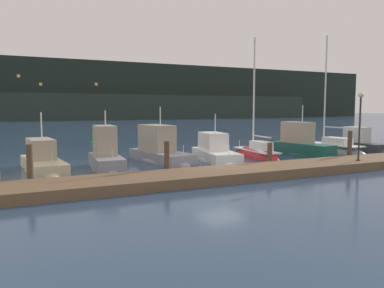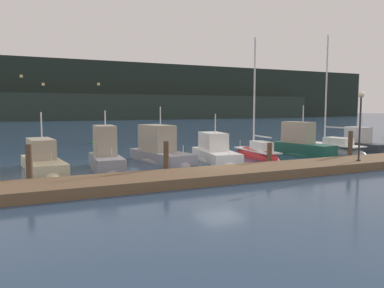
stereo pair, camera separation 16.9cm
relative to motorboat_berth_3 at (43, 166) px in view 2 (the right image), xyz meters
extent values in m
plane|color=navy|center=(8.68, -4.45, -0.26)|extent=(400.00, 400.00, 0.00)
cube|color=brown|center=(8.68, -6.16, -0.03)|extent=(40.74, 2.80, 0.45)
cylinder|color=#4C3D2D|center=(-0.77, -4.51, 0.70)|extent=(0.28, 0.28, 1.90)
cylinder|color=#4C3D2D|center=(5.53, -4.51, 0.65)|extent=(0.28, 0.28, 1.80)
cylinder|color=#4C3D2D|center=(11.82, -4.51, 0.48)|extent=(0.28, 0.28, 1.48)
cylinder|color=#4C3D2D|center=(18.12, -4.51, 0.74)|extent=(0.28, 0.28, 1.98)
ellipsoid|color=beige|center=(0.01, -0.09, -0.26)|extent=(2.41, 6.16, 1.37)
cube|color=beige|center=(0.01, -0.09, 0.07)|extent=(2.21, 5.55, 0.66)
cube|color=#A39984|center=(-0.05, 0.51, 0.94)|extent=(1.49, 2.75, 1.08)
cube|color=black|center=(-0.18, 1.70, 1.10)|extent=(1.10, 0.34, 0.49)
cylinder|color=silver|center=(0.00, 0.03, 2.22)|extent=(0.07, 0.07, 1.48)
cylinder|color=silver|center=(0.27, -2.60, 0.70)|extent=(0.04, 0.04, 0.60)
ellipsoid|color=gray|center=(3.26, -1.01, -0.26)|extent=(1.90, 4.82, 1.33)
cube|color=gray|center=(3.26, -1.01, 0.14)|extent=(1.74, 4.34, 0.79)
cube|color=#A39984|center=(3.29, -0.54, 1.37)|extent=(1.22, 2.15, 1.67)
cube|color=black|center=(3.35, 0.40, 1.62)|extent=(0.98, 0.37, 0.74)
cylinder|color=silver|center=(3.27, -0.92, 2.63)|extent=(0.07, 0.07, 0.85)
cylinder|color=silver|center=(3.13, -2.99, 0.83)|extent=(0.04, 0.04, 0.60)
ellipsoid|color=gray|center=(7.16, 0.63, -0.26)|extent=(3.06, 6.36, 1.30)
cube|color=gray|center=(7.16, 0.63, 0.08)|extent=(2.80, 5.73, 0.67)
cube|color=#A39984|center=(7.06, 1.23, 1.25)|extent=(1.84, 2.88, 1.68)
cube|color=black|center=(6.85, 2.44, 1.50)|extent=(1.28, 0.51, 0.74)
cylinder|color=silver|center=(7.14, 0.75, 2.68)|extent=(0.07, 0.07, 1.19)
cylinder|color=silver|center=(7.58, -1.90, 0.71)|extent=(0.04, 0.04, 0.60)
ellipsoid|color=white|center=(10.51, -0.49, -0.26)|extent=(2.82, 5.89, 1.07)
cube|color=white|center=(10.51, -0.49, 0.09)|extent=(2.58, 5.31, 0.68)
cube|color=silver|center=(10.60, 0.07, 0.99)|extent=(1.70, 2.67, 1.13)
cube|color=black|center=(10.78, 1.18, 1.16)|extent=(1.19, 0.42, 0.51)
cylinder|color=silver|center=(10.53, -0.38, 2.18)|extent=(0.07, 0.07, 1.25)
cylinder|color=silver|center=(10.14, -2.84, 0.73)|extent=(0.04, 0.04, 0.60)
ellipsoid|color=red|center=(13.99, -0.09, -0.26)|extent=(1.96, 5.63, 1.47)
cube|color=silver|center=(13.99, -0.09, 0.23)|extent=(1.64, 4.73, 0.08)
cube|color=silver|center=(13.93, -0.75, 0.59)|extent=(1.04, 1.84, 0.64)
cylinder|color=silver|center=(14.03, 0.35, 4.15)|extent=(0.12, 0.12, 7.84)
cylinder|color=silver|center=(13.92, -0.82, 1.25)|extent=(0.30, 2.33, 0.09)
cylinder|color=silver|center=(14.21, 2.44, 0.48)|extent=(0.04, 0.04, 0.50)
ellipsoid|color=#195647|center=(17.63, -0.73, -0.26)|extent=(2.35, 5.46, 1.06)
cube|color=#195647|center=(17.63, -0.73, 0.19)|extent=(2.15, 4.92, 0.89)
cube|color=#A39984|center=(17.56, -0.20, 1.40)|extent=(1.42, 2.46, 1.54)
cube|color=black|center=(17.41, 0.84, 1.64)|extent=(1.01, 0.42, 0.69)
cylinder|color=silver|center=(17.61, -0.62, 2.78)|extent=(0.07, 0.07, 1.21)
cylinder|color=silver|center=(17.94, -2.92, 0.93)|extent=(0.04, 0.04, 0.60)
ellipsoid|color=gray|center=(21.00, 0.10, -0.26)|extent=(2.45, 6.60, 1.30)
cube|color=silver|center=(21.00, 0.10, 0.35)|extent=(2.06, 5.55, 0.08)
cube|color=silver|center=(21.07, -0.67, 0.66)|extent=(1.30, 2.16, 0.54)
cylinder|color=silver|center=(20.95, 0.61, 4.58)|extent=(0.12, 0.12, 8.46)
cylinder|color=silver|center=(21.10, -0.96, 1.70)|extent=(0.40, 3.16, 0.09)
cylinder|color=silver|center=(20.71, 3.05, 0.60)|extent=(0.04, 0.04, 0.50)
ellipsoid|color=#2D3338|center=(24.26, -0.15, -0.26)|extent=(1.64, 4.78, 1.24)
cube|color=#2D3338|center=(24.26, -0.15, 0.06)|extent=(1.51, 4.31, 0.63)
cube|color=silver|center=(24.28, 0.32, 1.00)|extent=(1.06, 2.12, 1.26)
cube|color=black|center=(24.33, 1.27, 1.19)|extent=(0.87, 0.29, 0.56)
cylinder|color=silver|center=(24.27, -0.05, 2.11)|extent=(0.07, 0.07, 0.96)
cylinder|color=silver|center=(24.17, -2.13, 0.67)|extent=(0.04, 0.04, 0.60)
cylinder|color=green|center=(5.81, 15.34, -0.18)|extent=(1.13, 1.13, 0.16)
cylinder|color=green|center=(5.81, 15.34, 0.37)|extent=(0.75, 0.75, 0.93)
cone|color=green|center=(5.81, 15.34, 1.08)|extent=(0.53, 0.53, 0.50)
sphere|color=#F9EAB7|center=(5.81, 15.34, 1.38)|extent=(0.16, 0.16, 0.16)
cylinder|color=#2D2D33|center=(16.34, -6.75, 0.22)|extent=(0.24, 0.24, 0.06)
cylinder|color=#2D2D33|center=(16.34, -6.75, 2.02)|extent=(0.10, 0.10, 3.53)
sphere|color=#F9EAB7|center=(16.34, -6.75, 3.92)|extent=(0.32, 0.32, 0.32)
cube|color=#1E2823|center=(8.68, 100.46, 8.57)|extent=(240.00, 16.00, 17.65)
cube|color=#26332C|center=(21.78, 90.46, 3.47)|extent=(144.00, 10.00, 7.44)
cube|color=#F4DB8C|center=(5.39, 92.41, 9.87)|extent=(0.80, 0.10, 0.80)
cube|color=#F4DB8C|center=(27.86, 92.41, 2.44)|extent=(0.80, 0.10, 0.80)
cube|color=#F4DB8C|center=(-0.18, 92.41, 11.93)|extent=(0.80, 0.10, 0.80)
cube|color=#F4DB8C|center=(62.48, 92.41, 3.21)|extent=(0.80, 0.10, 0.80)
cube|color=#F4DB8C|center=(45.65, 92.41, 6.23)|extent=(0.80, 0.10, 0.80)
cube|color=#F4DB8C|center=(14.21, 92.41, 1.63)|extent=(0.80, 0.10, 0.80)
cube|color=#F4DB8C|center=(20.83, 92.41, 10.29)|extent=(0.80, 0.10, 0.80)
cube|color=#F4DB8C|center=(21.98, 92.41, 0.92)|extent=(0.80, 0.10, 0.80)
camera|label=1|loc=(-1.23, -21.83, 3.19)|focal=35.00mm
camera|label=2|loc=(-1.07, -21.90, 3.19)|focal=35.00mm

